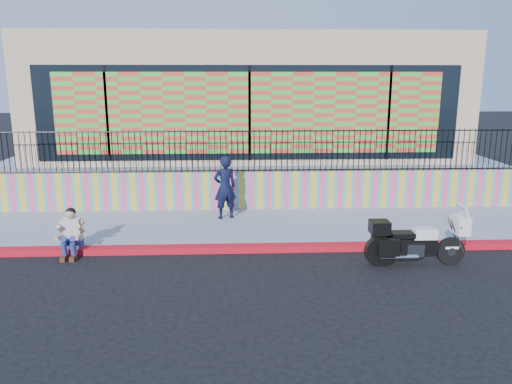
{
  "coord_description": "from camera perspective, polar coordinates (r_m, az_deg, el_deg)",
  "views": [
    {
      "loc": [
        -0.46,
        -10.85,
        3.94
      ],
      "look_at": [
        0.06,
        1.2,
        1.12
      ],
      "focal_mm": 35.0,
      "sensor_mm": 36.0,
      "label": 1
    }
  ],
  "objects": [
    {
      "name": "storefront_building",
      "position": [
        19.0,
        -1.12,
        11.06
      ],
      "size": [
        14.0,
        8.06,
        4.0
      ],
      "color": "tan",
      "rests_on": "elevated_platform"
    },
    {
      "name": "ground",
      "position": [
        11.56,
        -0.06,
        -6.79
      ],
      "size": [
        90.0,
        90.0,
        0.0
      ],
      "primitive_type": "plane",
      "color": "black",
      "rests_on": "ground"
    },
    {
      "name": "elevated_platform",
      "position": [
        19.49,
        -1.11,
        3.36
      ],
      "size": [
        16.0,
        10.0,
        1.25
      ],
      "primitive_type": "cube",
      "color": "gray",
      "rests_on": "ground"
    },
    {
      "name": "red_curb",
      "position": [
        11.53,
        -0.06,
        -6.44
      ],
      "size": [
        16.0,
        0.3,
        0.15
      ],
      "primitive_type": "cube",
      "color": "red",
      "rests_on": "ground"
    },
    {
      "name": "police_motorcycle",
      "position": [
        11.11,
        17.66,
        -5.26
      ],
      "size": [
        2.11,
        0.7,
        1.31
      ],
      "color": "black",
      "rests_on": "ground"
    },
    {
      "name": "mural_wall",
      "position": [
        14.48,
        -0.61,
        0.22
      ],
      "size": [
        16.0,
        0.2,
        1.1
      ],
      "primitive_type": "cube",
      "color": "#FF4373",
      "rests_on": "sidewalk"
    },
    {
      "name": "police_officer",
      "position": [
        13.45,
        -3.57,
        0.53
      ],
      "size": [
        0.73,
        0.6,
        1.71
      ],
      "primitive_type": "imported",
      "rotation": [
        0.0,
        0.0,
        3.49
      ],
      "color": "black",
      "rests_on": "sidewalk"
    },
    {
      "name": "seated_man",
      "position": [
        11.84,
        -20.41,
        -4.86
      ],
      "size": [
        0.54,
        0.71,
        1.06
      ],
      "color": "navy",
      "rests_on": "ground"
    },
    {
      "name": "sidewalk",
      "position": [
        13.1,
        -0.37,
        -4.02
      ],
      "size": [
        16.0,
        3.0,
        0.15
      ],
      "primitive_type": "cube",
      "color": "gray",
      "rests_on": "ground"
    },
    {
      "name": "metal_fence",
      "position": [
        14.27,
        -0.62,
        4.72
      ],
      "size": [
        15.8,
        0.04,
        1.2
      ],
      "primitive_type": null,
      "color": "black",
      "rests_on": "mural_wall"
    }
  ]
}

